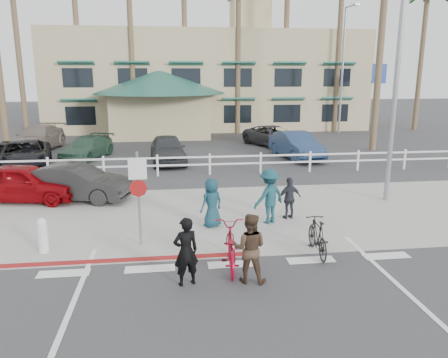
{
  "coord_description": "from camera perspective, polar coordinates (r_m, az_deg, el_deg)",
  "views": [
    {
      "loc": [
        -1.46,
        -9.23,
        4.57
      ],
      "look_at": [
        0.15,
        3.4,
        1.5
      ],
      "focal_mm": 35.0,
      "sensor_mm": 36.0,
      "label": 1
    }
  ],
  "objects": [
    {
      "name": "pedestrian_b",
      "position": [
        13.28,
        -1.61,
        -3.13
      ],
      "size": [
        0.88,
        0.79,
        1.51
      ],
      "primitive_type": "imported",
      "rotation": [
        0.0,
        0.0,
        3.67
      ],
      "color": "#123442",
      "rests_on": "ground"
    },
    {
      "name": "cross_street",
      "position": [
        18.36,
        -2.49,
        -0.86
      ],
      "size": [
        40.0,
        5.0,
        0.01
      ],
      "primitive_type": "cube",
      "color": "#333335",
      "rests_on": "ground"
    },
    {
      "name": "parking_lot",
      "position": [
        27.65,
        -4.17,
        4.0
      ],
      "size": [
        50.0,
        16.0,
        0.01
      ],
      "primitive_type": "cube",
      "color": "#333335",
      "rests_on": "ground"
    },
    {
      "name": "pedestrian_child",
      "position": [
        14.17,
        8.55,
        -2.5
      ],
      "size": [
        0.86,
        0.51,
        1.37
      ],
      "primitive_type": "imported",
      "rotation": [
        0.0,
        0.0,
        3.37
      ],
      "color": "#282A32",
      "rests_on": "ground"
    },
    {
      "name": "palm_8",
      "position": [
        39.43,
        19.93,
        17.04
      ],
      "size": [
        4.0,
        4.0,
        15.0
      ],
      "primitive_type": null,
      "color": "#1E4E24",
      "rests_on": "ground"
    },
    {
      "name": "lot_car_5",
      "position": [
        28.66,
        6.48,
        5.6
      ],
      "size": [
        3.84,
        5.13,
        1.29
      ],
      "primitive_type": "imported",
      "rotation": [
        0.0,
        0.0,
        0.41
      ],
      "color": "#2E2F32",
      "rests_on": "ground"
    },
    {
      "name": "pedestrian_a",
      "position": [
        13.65,
        5.92,
        -2.27
      ],
      "size": [
        1.29,
        1.1,
        1.73
      ],
      "primitive_type": "imported",
      "rotation": [
        0.0,
        0.0,
        3.65
      ],
      "color": "#143D47",
      "rests_on": "ground"
    },
    {
      "name": "info_sign",
      "position": [
        34.89,
        19.33,
        9.89
      ],
      "size": [
        1.2,
        0.16,
        5.6
      ],
      "primitive_type": null,
      "color": "navy",
      "rests_on": "ground"
    },
    {
      "name": "palm_6",
      "position": [
        36.69,
        8.17,
        19.57
      ],
      "size": [
        4.0,
        4.0,
        17.0
      ],
      "primitive_type": null,
      "color": "#1E4E24",
      "rests_on": "ground"
    },
    {
      "name": "palm_11",
      "position": [
        28.24,
        19.91,
        17.72
      ],
      "size": [
        4.0,
        4.0,
        14.0
      ],
      "primitive_type": null,
      "color": "#1E4E24",
      "rests_on": "ground"
    },
    {
      "name": "sidewalk_plaza",
      "position": [
        14.54,
        -1.15,
        -4.74
      ],
      "size": [
        22.0,
        7.0,
        0.01
      ],
      "primitive_type": "cube",
      "color": "gray",
      "rests_on": "ground"
    },
    {
      "name": "palm_2",
      "position": [
        35.99,
        -18.7,
        18.34
      ],
      "size": [
        4.0,
        4.0,
        16.0
      ],
      "primitive_type": null,
      "color": "#1E4E24",
      "rests_on": "ground"
    },
    {
      "name": "ground",
      "position": [
        10.4,
        1.58,
        -12.52
      ],
      "size": [
        140.0,
        140.0,
        0.0
      ],
      "primitive_type": "plane",
      "color": "#333335"
    },
    {
      "name": "lot_car_6",
      "position": [
        24.02,
        -24.4,
        2.96
      ],
      "size": [
        3.13,
        5.09,
        1.32
      ],
      "primitive_type": "imported",
      "rotation": [
        0.0,
        0.0,
        0.21
      ],
      "color": "black",
      "rests_on": "ground"
    },
    {
      "name": "palm_1",
      "position": [
        35.86,
        -25.33,
        15.39
      ],
      "size": [
        4.0,
        4.0,
        13.0
      ],
      "primitive_type": null,
      "color": "#1E4E24",
      "rests_on": "ground"
    },
    {
      "name": "palm_7",
      "position": [
        36.86,
        14.8,
        16.9
      ],
      "size": [
        4.0,
        4.0,
        14.0
      ],
      "primitive_type": null,
      "color": "#1E4E24",
      "rests_on": "ground"
    },
    {
      "name": "streetlight_0",
      "position": [
        16.74,
        21.64,
        12.39
      ],
      "size": [
        0.6,
        2.0,
        9.0
      ],
      "primitive_type": null,
      "color": "gray",
      "rests_on": "ground"
    },
    {
      "name": "sign_post",
      "position": [
        11.87,
        -11.08,
        -1.94
      ],
      "size": [
        0.5,
        0.1,
        2.9
      ],
      "primitive_type": null,
      "color": "gray",
      "rests_on": "ground"
    },
    {
      "name": "bollard_0",
      "position": [
        12.41,
        -22.61,
        -6.8
      ],
      "size": [
        0.26,
        0.26,
        0.95
      ],
      "primitive_type": null,
      "color": "silver",
      "rests_on": "ground"
    },
    {
      "name": "palm_9",
      "position": [
        39.92,
        24.46,
        15.16
      ],
      "size": [
        4.0,
        4.0,
        13.0
      ],
      "primitive_type": null,
      "color": "#1E4E24",
      "rests_on": "ground"
    },
    {
      "name": "car_white_sedan",
      "position": [
        17.0,
        -18.83,
        -0.44
      ],
      "size": [
        4.31,
        2.49,
        1.34
      ],
      "primitive_type": "imported",
      "rotation": [
        0.0,
        0.0,
        1.29
      ],
      "color": "black",
      "rests_on": "ground"
    },
    {
      "name": "lot_car_1",
      "position": [
        25.37,
        -17.47,
        3.93
      ],
      "size": [
        2.91,
        4.49,
        1.21
      ],
      "primitive_type": "imported",
      "rotation": [
        0.0,
        0.0,
        -0.32
      ],
      "color": "#2A4B39",
      "rests_on": "ground"
    },
    {
      "name": "palm_4",
      "position": [
        35.38,
        -5.16,
        18.25
      ],
      "size": [
        4.0,
        4.0,
        15.0
      ],
      "primitive_type": null,
      "color": "#1E4E24",
      "rests_on": "ground"
    },
    {
      "name": "lot_car_3",
      "position": [
        24.51,
        9.41,
        4.36
      ],
      "size": [
        2.21,
        4.63,
        1.46
      ],
      "primitive_type": "imported",
      "rotation": [
        0.0,
        0.0,
        0.15
      ],
      "color": "navy",
      "rests_on": "ground"
    },
    {
      "name": "lot_car_4",
      "position": [
        29.1,
        -23.2,
        4.91
      ],
      "size": [
        2.75,
        5.38,
        1.49
      ],
      "primitive_type": "imported",
      "rotation": [
        0.0,
        0.0,
        -0.13
      ],
      "color": "#73675D",
      "rests_on": "ground"
    },
    {
      "name": "rider_red",
      "position": [
        9.71,
        -5.01,
        -9.43
      ],
      "size": [
        0.66,
        0.53,
        1.57
      ],
      "primitive_type": "imported",
      "rotation": [
        0.0,
        0.0,
        3.45
      ],
      "color": "black",
      "rests_on": "ground"
    },
    {
      "name": "palm_5",
      "position": [
        34.71,
        1.85,
        16.73
      ],
      "size": [
        4.0,
        4.0,
        13.0
      ],
      "primitive_type": null,
      "color": "#1E4E24",
      "rests_on": "ground"
    },
    {
      "name": "curb_red",
      "position": [
        11.48,
        -14.6,
        -10.3
      ],
      "size": [
        7.0,
        0.25,
        0.02
      ],
      "primitive_type": "cube",
      "color": "maroon",
      "rests_on": "ground"
    },
    {
      "name": "rail_fence",
      "position": [
        20.24,
        -1.58,
        1.94
      ],
      "size": [
        29.4,
        0.16,
        1.0
      ],
      "primitive_type": null,
      "color": "silver",
      "rests_on": "ground"
    },
    {
      "name": "building",
      "position": [
        40.39,
        -2.45,
        15.07
      ],
      "size": [
        28.0,
        16.0,
        11.3
      ],
      "primitive_type": null,
      "color": "tan",
      "rests_on": "ground"
    },
    {
      "name": "bike_path",
      "position": [
        8.67,
        3.71,
        -18.24
      ],
      "size": [
        12.0,
        16.0,
        0.01
      ],
      "primitive_type": "cube",
      "color": "#333335",
      "rests_on": "ground"
    },
    {
      "name": "streetlight_1",
      "position": [
        35.85,
        15.19,
        13.38
      ],
      "size": [
        0.6,
        2.0,
        9.5
      ],
      "primitive_type": null,
      "color": "gray",
      "rests_on": "ground"
    },
    {
      "name": "bike_red",
      "position": [
        10.6,
        0.84,
        -8.85
      ],
      "size": [
        0.89,
        2.07,
        1.06
      ],
      "primitive_type": "imported",
      "rotation": [
        0.0,
        0.0,
        3.05
      ],
      "color": "maroon",
      "rests_on": "ground"
    },
    {
      "name": "car_red_compact",
      "position": [
        17.56,
        -24.61,
        -0.43
      ],
      "size": [
        4.34,
        2.39,
        1.4
      ],
      "primitive_type": "imported",
      "rotation": [
        0.0,
        0.0,
        1.38
      ],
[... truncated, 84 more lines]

